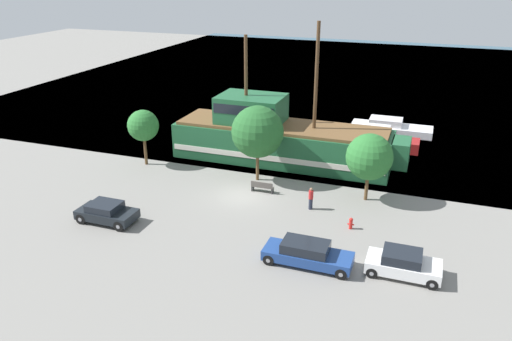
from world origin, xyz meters
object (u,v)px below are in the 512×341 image
(pirate_ship, at_px, (279,138))
(moored_boat_outer, at_px, (390,127))
(parked_car_curb_mid, at_px, (403,264))
(pedestrian_walking_near, at_px, (311,198))
(parked_car_curb_front, at_px, (307,253))
(parked_car_curb_rear, at_px, (107,212))
(bench_promenade_east, at_px, (262,187))
(fire_hydrant, at_px, (351,223))
(moored_boat_dockside, at_px, (377,140))

(pirate_ship, relative_size, moored_boat_outer, 2.49)
(parked_car_curb_mid, xyz_separation_m, pedestrian_walking_near, (-6.54, 5.97, 0.11))
(parked_car_curb_front, height_order, parked_car_curb_rear, parked_car_curb_front)
(bench_promenade_east, bearing_deg, parked_car_curb_rear, -136.21)
(fire_hydrant, bearing_deg, moored_boat_dockside, 91.28)
(moored_boat_outer, height_order, pedestrian_walking_near, pedestrian_walking_near)
(pirate_ship, xyz_separation_m, moored_boat_dockside, (7.53, 6.06, -1.25))
(parked_car_curb_front, xyz_separation_m, parked_car_curb_mid, (5.09, 0.73, 0.01))
(moored_boat_outer, xyz_separation_m, fire_hydrant, (-0.29, -20.88, -0.12))
(parked_car_curb_front, bearing_deg, fire_hydrant, 71.74)
(parked_car_curb_mid, bearing_deg, moored_boat_outer, 97.25)
(moored_boat_dockside, relative_size, bench_promenade_east, 4.29)
(parked_car_curb_rear, height_order, pedestrian_walking_near, pedestrian_walking_near)
(parked_car_curb_front, bearing_deg, bench_promenade_east, 123.72)
(fire_hydrant, height_order, bench_promenade_east, bench_promenade_east)
(parked_car_curb_front, distance_m, parked_car_curb_rear, 13.46)
(moored_boat_dockside, distance_m, parked_car_curb_front, 20.94)
(moored_boat_dockside, bearing_deg, parked_car_curb_rear, -125.75)
(parked_car_curb_mid, bearing_deg, bench_promenade_east, 144.79)
(parked_car_curb_rear, bearing_deg, pedestrian_walking_near, 27.40)
(moored_boat_dockside, bearing_deg, parked_car_curb_mid, -79.24)
(bench_promenade_east, relative_size, pedestrian_walking_near, 1.04)
(pirate_ship, relative_size, pedestrian_walking_near, 12.20)
(moored_boat_dockside, distance_m, bench_promenade_east, 14.40)
(moored_boat_outer, height_order, bench_promenade_east, moored_boat_outer)
(parked_car_curb_front, distance_m, fire_hydrant, 5.14)
(fire_hydrant, bearing_deg, pirate_ship, 128.38)
(parked_car_curb_mid, height_order, fire_hydrant, parked_car_curb_mid)
(moored_boat_dockside, height_order, parked_car_curb_mid, moored_boat_dockside)
(parked_car_curb_front, distance_m, bench_promenade_east, 9.81)
(parked_car_curb_rear, bearing_deg, parked_car_curb_mid, 0.76)
(pirate_ship, xyz_separation_m, fire_hydrant, (7.89, -9.96, -1.59))
(parked_car_curb_front, xyz_separation_m, fire_hydrant, (1.61, 4.87, -0.27))
(parked_car_curb_mid, height_order, parked_car_curb_rear, parked_car_curb_mid)
(bench_promenade_east, bearing_deg, fire_hydrant, -24.97)
(moored_boat_dockside, bearing_deg, parked_car_curb_front, -93.42)
(moored_boat_dockside, relative_size, pedestrian_walking_near, 4.44)
(pirate_ship, bearing_deg, fire_hydrant, -51.62)
(pirate_ship, relative_size, moored_boat_dockside, 2.75)
(moored_boat_dockside, distance_m, pedestrian_walking_near, 14.46)
(parked_car_curb_mid, height_order, bench_promenade_east, parked_car_curb_mid)
(moored_boat_outer, xyz_separation_m, bench_promenade_east, (-7.35, -17.60, -0.10))
(parked_car_curb_rear, bearing_deg, pirate_ship, 63.46)
(moored_boat_outer, height_order, parked_car_curb_front, moored_boat_outer)
(parked_car_curb_mid, relative_size, pedestrian_walking_near, 2.45)
(moored_boat_dockside, distance_m, fire_hydrant, 16.04)
(pirate_ship, distance_m, pedestrian_walking_near, 9.54)
(moored_boat_dockside, xyz_separation_m, fire_hydrant, (0.36, -16.03, -0.34))
(pedestrian_walking_near, bearing_deg, parked_car_curb_mid, -42.43)
(moored_boat_outer, bearing_deg, moored_boat_dockside, -97.63)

